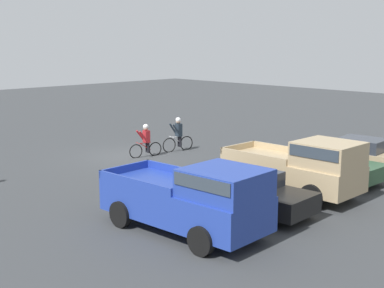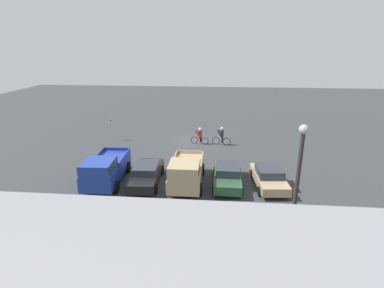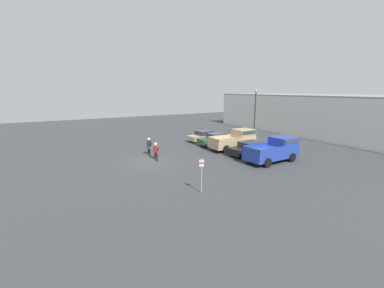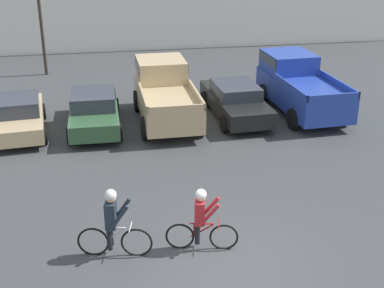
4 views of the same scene
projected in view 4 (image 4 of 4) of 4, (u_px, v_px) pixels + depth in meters
name	position (u px, v px, depth m)	size (l,w,h in m)	color
ground_plane	(226.00, 263.00, 12.54)	(80.00, 80.00, 0.00)	#383A3D
sedan_0	(18.00, 115.00, 19.83)	(2.28, 4.41, 1.37)	tan
sedan_1	(94.00, 110.00, 20.28)	(1.98, 4.53, 1.43)	#2D5133
pickup_truck_0	(165.00, 91.00, 21.11)	(2.32, 5.17, 2.17)	tan
sedan_2	(235.00, 100.00, 21.42)	(2.12, 4.86, 1.39)	black
pickup_truck_1	(298.00, 84.00, 22.07)	(2.53, 5.40, 2.17)	#233D9E
cyclist_0	(201.00, 219.00, 12.76)	(1.75, 0.54, 1.65)	black
cyclist_1	(113.00, 222.00, 12.47)	(1.78, 0.54, 1.79)	black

